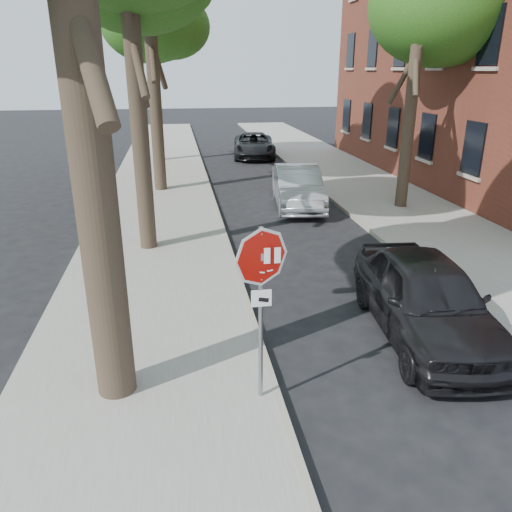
{
  "coord_description": "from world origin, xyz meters",
  "views": [
    {
      "loc": [
        -1.74,
        -6.09,
        4.64
      ],
      "look_at": [
        -0.65,
        0.72,
        2.05
      ],
      "focal_mm": 35.0,
      "sensor_mm": 36.0,
      "label": 1
    }
  ],
  "objects_px": {
    "tree_far": "(147,12)",
    "car_b": "(298,187)",
    "car_a": "(426,298)",
    "stop_sign": "(261,282)",
    "car_d": "(254,145)"
  },
  "relations": [
    {
      "from": "car_b",
      "to": "car_d",
      "type": "relative_size",
      "value": 0.92
    },
    {
      "from": "stop_sign",
      "to": "car_a",
      "type": "bearing_deg",
      "value": 24.81
    },
    {
      "from": "car_d",
      "to": "car_b",
      "type": "bearing_deg",
      "value": -83.73
    },
    {
      "from": "tree_far",
      "to": "car_b",
      "type": "xyz_separation_m",
      "value": [
        5.18,
        -10.26,
        -6.49
      ]
    },
    {
      "from": "tree_far",
      "to": "car_a",
      "type": "xyz_separation_m",
      "value": [
        5.32,
        -19.61,
        -6.46
      ]
    },
    {
      "from": "car_a",
      "to": "car_b",
      "type": "xyz_separation_m",
      "value": [
        -0.14,
        9.35,
        -0.04
      ]
    },
    {
      "from": "stop_sign",
      "to": "car_d",
      "type": "relative_size",
      "value": 0.55
    },
    {
      "from": "tree_far",
      "to": "car_d",
      "type": "distance_m",
      "value": 8.46
    },
    {
      "from": "car_a",
      "to": "car_d",
      "type": "xyz_separation_m",
      "value": [
        0.0,
        20.25,
        -0.09
      ]
    },
    {
      "from": "car_b",
      "to": "car_d",
      "type": "distance_m",
      "value": 10.9
    },
    {
      "from": "car_a",
      "to": "stop_sign",
      "type": "bearing_deg",
      "value": -150.13
    },
    {
      "from": "tree_far",
      "to": "car_b",
      "type": "bearing_deg",
      "value": -63.19
    },
    {
      "from": "tree_far",
      "to": "car_d",
      "type": "bearing_deg",
      "value": 6.87
    },
    {
      "from": "stop_sign",
      "to": "car_a",
      "type": "distance_m",
      "value": 3.83
    },
    {
      "from": "tree_far",
      "to": "car_a",
      "type": "height_order",
      "value": "tree_far"
    }
  ]
}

